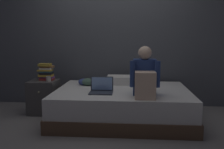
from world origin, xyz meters
name	(u,v)px	position (x,y,z in m)	size (l,w,h in m)	color
ground_plane	(107,125)	(0.00, 0.00, 0.00)	(8.00, 8.00, 0.00)	gray
wall_back	(114,31)	(0.00, 1.20, 1.35)	(5.60, 0.10, 2.70)	#4C4F54
bed	(122,104)	(0.20, 0.30, 0.23)	(2.00, 1.50, 0.46)	brown
nightstand	(44,97)	(-1.10, 0.53, 0.27)	(0.44, 0.46, 0.54)	#474442
person_sitting	(145,77)	(0.51, -0.12, 0.72)	(0.39, 0.44, 0.66)	navy
laptop	(101,89)	(-0.09, 0.03, 0.52)	(0.32, 0.23, 0.22)	#333842
pillow	(124,80)	(0.20, 0.75, 0.53)	(0.56, 0.36, 0.13)	silver
book_stack	(46,72)	(-1.06, 0.58, 0.67)	(0.25, 0.16, 0.27)	#9E2D28
mug	(48,79)	(-0.97, 0.41, 0.58)	(0.08, 0.08, 0.09)	#BCB2A3
clothes_pile	(86,82)	(-0.40, 0.57, 0.52)	(0.27, 0.20, 0.12)	#3D4C8E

